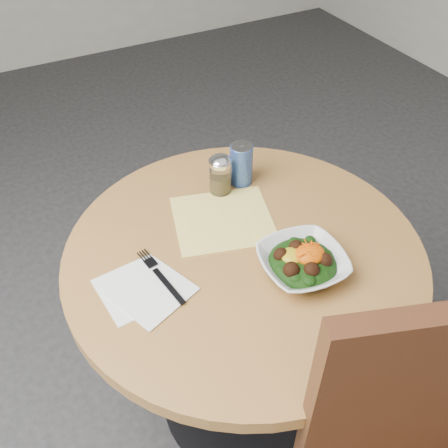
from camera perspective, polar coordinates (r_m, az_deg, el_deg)
name	(u,v)px	position (r m, az deg, el deg)	size (l,w,h in m)	color
ground	(238,398)	(1.86, 1.67, -19.26)	(6.00, 6.00, 0.00)	#29292B
table	(242,299)	(1.39, 2.12, -8.54)	(0.90, 0.90, 0.75)	black
cloth_napkin	(223,219)	(1.32, -0.11, 0.52)	(0.25, 0.23, 0.00)	yellow
paper_napkins	(144,290)	(1.17, -9.18, -7.44)	(0.22, 0.21, 0.00)	white
salad_bowl	(302,262)	(1.19, 8.96, -4.33)	(0.22, 0.22, 0.08)	silver
fork	(159,274)	(1.19, -7.40, -5.72)	(0.05, 0.20, 0.00)	black
spice_shaker	(220,175)	(1.38, -0.41, 5.65)	(0.06, 0.06, 0.12)	silver
beverage_can	(241,164)	(1.41, 1.97, 6.87)	(0.07, 0.07, 0.13)	#0D2599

